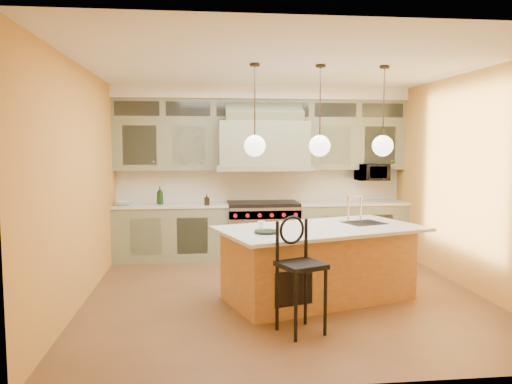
{
  "coord_description": "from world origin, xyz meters",
  "views": [
    {
      "loc": [
        -1.05,
        -6.25,
        1.94
      ],
      "look_at": [
        -0.28,
        0.7,
        1.27
      ],
      "focal_mm": 35.0,
      "sensor_mm": 36.0,
      "label": 1
    }
  ],
  "objects": [
    {
      "name": "cup",
      "position": [
        -0.32,
        -0.28,
        0.96
      ],
      "size": [
        0.1,
        0.1,
        0.08
      ],
      "primitive_type": "imported",
      "rotation": [
        0.0,
        0.0,
        0.09
      ],
      "color": "white",
      "rests_on": "kitchen_island"
    },
    {
      "name": "floor",
      "position": [
        0.0,
        0.0,
        0.0
      ],
      "size": [
        5.0,
        5.0,
        0.0
      ],
      "primitive_type": "plane",
      "color": "brown",
      "rests_on": "ground"
    },
    {
      "name": "microwave",
      "position": [
        1.95,
        2.25,
        1.45
      ],
      "size": [
        0.54,
        0.37,
        0.3
      ],
      "primitive_type": "imported",
      "color": "black",
      "rests_on": "back_cabinetry"
    },
    {
      "name": "kitchen_island",
      "position": [
        0.41,
        -0.25,
        0.47
      ],
      "size": [
        2.76,
        2.01,
        1.35
      ],
      "rotation": [
        0.0,
        0.0,
        0.31
      ],
      "color": "#9F6138",
      "rests_on": "floor"
    },
    {
      "name": "pendant_center",
      "position": [
        0.4,
        -0.25,
        1.95
      ],
      "size": [
        0.26,
        0.26,
        1.11
      ],
      "color": "#2D2319",
      "rests_on": "ceiling"
    },
    {
      "name": "ceiling",
      "position": [
        0.0,
        0.0,
        2.9
      ],
      "size": [
        5.0,
        5.0,
        0.0
      ],
      "primitive_type": "plane",
      "rotation": [
        3.14,
        0.0,
        0.0
      ],
      "color": "white",
      "rests_on": "wall_back"
    },
    {
      "name": "wall_left",
      "position": [
        -2.5,
        0.0,
        1.45
      ],
      "size": [
        0.0,
        5.0,
        5.0
      ],
      "primitive_type": "plane",
      "rotation": [
        1.57,
        0.0,
        1.57
      ],
      "color": "gold",
      "rests_on": "ground"
    },
    {
      "name": "range",
      "position": [
        0.0,
        2.14,
        0.49
      ],
      "size": [
        1.2,
        0.74,
        0.96
      ],
      "color": "silver",
      "rests_on": "floor"
    },
    {
      "name": "wall_right",
      "position": [
        2.5,
        0.0,
        1.45
      ],
      "size": [
        0.0,
        5.0,
        5.0
      ],
      "primitive_type": "plane",
      "rotation": [
        1.57,
        0.0,
        -1.57
      ],
      "color": "gold",
      "rests_on": "ground"
    },
    {
      "name": "wall_front",
      "position": [
        0.0,
        -2.5,
        1.45
      ],
      "size": [
        5.0,
        0.0,
        5.0
      ],
      "primitive_type": "plane",
      "rotation": [
        -1.57,
        0.0,
        0.0
      ],
      "color": "gold",
      "rests_on": "ground"
    },
    {
      "name": "pendant_left",
      "position": [
        -0.4,
        -0.25,
        1.95
      ],
      "size": [
        0.26,
        0.26,
        1.11
      ],
      "color": "#2D2319",
      "rests_on": "ceiling"
    },
    {
      "name": "oil_bottle_a",
      "position": [
        -1.73,
        2.15,
        1.09
      ],
      "size": [
        0.12,
        0.12,
        0.3
      ],
      "primitive_type": "imported",
      "rotation": [
        0.0,
        0.0,
        -0.05
      ],
      "color": "black",
      "rests_on": "back_cabinetry"
    },
    {
      "name": "pendant_right",
      "position": [
        1.2,
        -0.25,
        1.95
      ],
      "size": [
        0.26,
        0.26,
        1.11
      ],
      "color": "#2D2319",
      "rests_on": "ceiling"
    },
    {
      "name": "oil_bottle_b",
      "position": [
        -0.96,
        1.92,
        1.03
      ],
      "size": [
        0.09,
        0.1,
        0.19
      ],
      "primitive_type": "imported",
      "rotation": [
        0.0,
        0.0,
        0.14
      ],
      "color": "black",
      "rests_on": "back_cabinetry"
    },
    {
      "name": "fruit_bowl",
      "position": [
        -2.3,
        2.08,
        0.98
      ],
      "size": [
        0.31,
        0.31,
        0.07
      ],
      "primitive_type": "imported",
      "rotation": [
        0.0,
        0.0,
        0.05
      ],
      "color": "beige",
      "rests_on": "back_cabinetry"
    },
    {
      "name": "back_cabinetry",
      "position": [
        0.0,
        2.23,
        1.43
      ],
      "size": [
        5.0,
        0.77,
        2.9
      ],
      "color": "gray",
      "rests_on": "floor"
    },
    {
      "name": "counter_stool",
      "position": [
        -0.05,
        -1.32,
        0.69
      ],
      "size": [
        0.55,
        0.55,
        1.2
      ],
      "rotation": [
        0.0,
        0.0,
        0.39
      ],
      "color": "black",
      "rests_on": "floor"
    },
    {
      "name": "wall_back",
      "position": [
        0.0,
        2.5,
        1.45
      ],
      "size": [
        5.0,
        0.0,
        5.0
      ],
      "primitive_type": "plane",
      "rotation": [
        1.57,
        0.0,
        0.0
      ],
      "color": "gold",
      "rests_on": "ground"
    }
  ]
}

